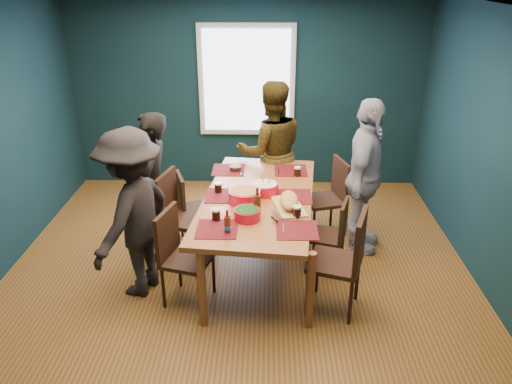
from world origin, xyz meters
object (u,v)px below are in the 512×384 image
(chair_left_near, at_px, (178,250))
(bowl_salad, at_px, (245,196))
(person_back, at_px, (271,152))
(chair_right_far, at_px, (332,192))
(person_right, at_px, (365,177))
(chair_left_mid, at_px, (177,210))
(dining_table, at_px, (258,203))
(chair_right_mid, at_px, (334,231))
(cutting_board, at_px, (289,202))
(chair_right_near, at_px, (346,255))
(chair_left_far, at_px, (190,203))
(person_near_left, at_px, (133,214))
(person_far_left, at_px, (153,188))
(bowl_dumpling, at_px, (265,188))
(bowl_herbs, at_px, (247,214))

(chair_left_near, height_order, bowl_salad, bowl_salad)
(person_back, bearing_deg, chair_right_far, 137.00)
(person_back, distance_m, person_right, 1.30)
(person_back, xyz_separation_m, person_right, (1.04, -0.78, -0.01))
(chair_left_mid, bearing_deg, chair_left_near, -65.50)
(dining_table, distance_m, person_right, 1.25)
(dining_table, bearing_deg, chair_left_near, -134.76)
(chair_right_mid, bearing_deg, cutting_board, -142.16)
(chair_right_near, bearing_deg, chair_right_far, 106.40)
(chair_left_far, distance_m, person_near_left, 1.08)
(chair_left_near, xyz_separation_m, bowl_salad, (0.62, 0.48, 0.35))
(chair_left_far, xyz_separation_m, cutting_board, (1.11, -0.74, 0.39))
(cutting_board, bearing_deg, chair_left_mid, 148.42)
(chair_left_near, height_order, person_far_left, person_far_left)
(dining_table, xyz_separation_m, person_near_left, (-1.20, -0.46, 0.09))
(chair_right_near, height_order, bowl_dumpling, bowl_dumpling)
(chair_right_far, bearing_deg, bowl_herbs, -143.18)
(person_far_left, xyz_separation_m, bowl_herbs, (1.05, -0.72, 0.06))
(chair_right_near, bearing_deg, person_right, 91.36)
(dining_table, relative_size, chair_left_near, 2.41)
(chair_right_near, bearing_deg, person_back, 127.28)
(chair_right_near, height_order, cutting_board, chair_right_near)
(chair_right_near, xyz_separation_m, bowl_salad, (-0.96, 0.61, 0.30))
(chair_left_mid, bearing_deg, bowl_herbs, -25.34)
(person_near_left, xyz_separation_m, bowl_herbs, (1.10, -0.05, 0.04))
(chair_right_mid, height_order, bowl_dumpling, bowl_dumpling)
(chair_left_mid, bearing_deg, bowl_dumpling, 10.31)
(chair_left_mid, xyz_separation_m, person_far_left, (-0.25, 0.06, 0.24))
(chair_right_far, bearing_deg, bowl_dumpling, -155.88)
(chair_right_far, bearing_deg, cutting_board, -134.99)
(chair_left_far, distance_m, chair_right_far, 1.68)
(dining_table, height_order, chair_right_near, chair_right_near)
(chair_left_far, bearing_deg, chair_right_far, -10.47)
(chair_left_mid, bearing_deg, person_back, 59.90)
(bowl_herbs, bearing_deg, chair_right_mid, 26.43)
(chair_left_near, bearing_deg, dining_table, 54.76)
(chair_right_near, bearing_deg, bowl_salad, 165.25)
(chair_left_mid, distance_m, chair_right_mid, 1.71)
(chair_right_near, height_order, person_back, person_back)
(bowl_dumpling, distance_m, cutting_board, 0.40)
(dining_table, bearing_deg, chair_right_far, 46.42)
(chair_right_near, xyz_separation_m, person_right, (0.35, 1.17, 0.28))
(chair_left_near, height_order, bowl_dumpling, bowl_dumpling)
(chair_left_near, xyz_separation_m, chair_right_far, (1.61, 1.35, -0.00))
(person_right, xyz_separation_m, bowl_herbs, (-1.27, -0.93, 0.01))
(chair_left_near, bearing_deg, chair_right_near, 10.43)
(person_right, bearing_deg, cutting_board, 146.44)
(dining_table, distance_m, person_back, 1.21)
(chair_right_mid, xyz_separation_m, person_far_left, (-1.95, 0.27, 0.35))
(chair_right_mid, xyz_separation_m, person_near_left, (-2.00, -0.40, 0.37))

